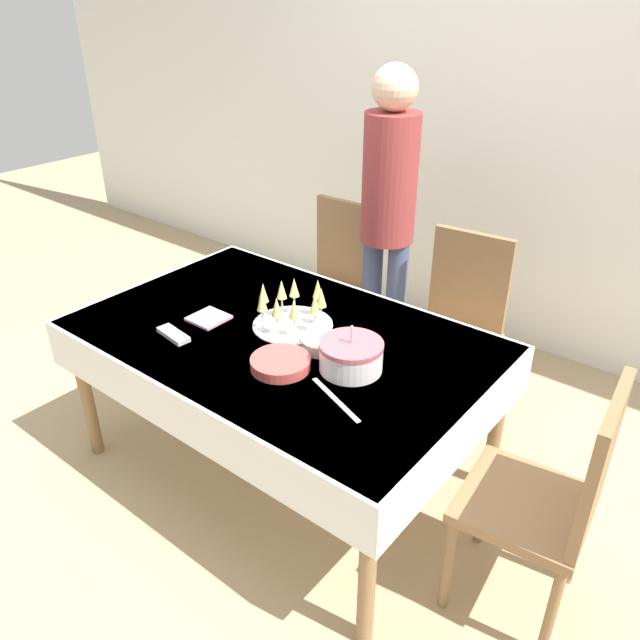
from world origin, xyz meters
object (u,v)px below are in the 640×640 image
Objects in this scene: person_standing at (389,202)px; plate_stack_main at (281,363)px; plate_stack_dessert at (322,343)px; birthday_cake at (351,356)px; dining_chair_far_left at (335,281)px; dining_chair_far_right at (457,321)px; dining_chair_right_end at (554,495)px; champagne_tray at (292,307)px.

plate_stack_main is at bearing -76.14° from person_standing.
birthday_cake is at bearing -15.46° from plate_stack_dessert.
plate_stack_dessert is at bearing -55.62° from dining_chair_far_left.
dining_chair_far_right is at bearing -9.98° from person_standing.
champagne_tray is (-1.20, 0.08, 0.28)m from dining_chair_right_end.
dining_chair_far_right is 0.70m from person_standing.
plate_stack_main is at bearing -62.63° from dining_chair_far_left.
dining_chair_right_end is at bearing -0.36° from plate_stack_dessert.
champagne_tray is 0.24m from plate_stack_dessert.
dining_chair_far_left is 1.23m from birthday_cake.
dining_chair_right_end is at bearing 11.27° from plate_stack_main.
birthday_cake is 0.19m from plate_stack_dessert.
dining_chair_far_right is 1.00× the size of dining_chair_right_end.
person_standing is at bearing 96.83° from champagne_tray.
person_standing is (0.27, 0.09, 0.49)m from dining_chair_far_left.
plate_stack_main is (-0.21, -1.08, 0.21)m from dining_chair_far_right.
person_standing is (-0.49, 0.09, 0.49)m from dining_chair_far_right.
plate_stack_dessert is (-0.18, 0.05, -0.03)m from birthday_cake.
birthday_cake reaches higher than champagne_tray.
plate_stack_dessert is at bearing 164.54° from birthday_cake.
person_standing is at bearing 143.64° from dining_chair_right_end.
plate_stack_main is 0.14× the size of person_standing.
champagne_tray is (0.38, -0.80, 0.28)m from dining_chair_far_left.
person_standing is at bearing 108.71° from plate_stack_dessert.
dining_chair_far_right is (0.76, -0.00, 0.00)m from dining_chair_far_left.
birthday_cake is (0.01, -0.92, 0.25)m from dining_chair_far_right.
dining_chair_far_left is 0.93m from champagne_tray.
dining_chair_right_end is (0.81, -0.87, 0.00)m from dining_chair_far_right.
champagne_tray is 0.20× the size of person_standing.
person_standing is (-0.50, 1.00, 0.24)m from birthday_cake.
person_standing is (-0.29, 1.16, 0.28)m from plate_stack_main.
birthday_cake is at bearing -49.91° from dining_chair_far_left.
dining_chair_right_end is at bearing -29.02° from dining_chair_far_left.
birthday_cake is 0.41m from champagne_tray.
person_standing reaches higher than plate_stack_main.
dining_chair_far_left is 1.07m from plate_stack_dessert.
birthday_cake is (-0.80, -0.04, 0.25)m from dining_chair_right_end.
plate_stack_main is (-1.02, -0.20, 0.21)m from dining_chair_right_end.
plate_stack_main is at bearing -168.73° from dining_chair_right_end.
plate_stack_main is 1.40× the size of plate_stack_dessert.
person_standing is at bearing 17.73° from dining_chair_far_left.
dining_chair_far_right is 4.18× the size of plate_stack_main.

